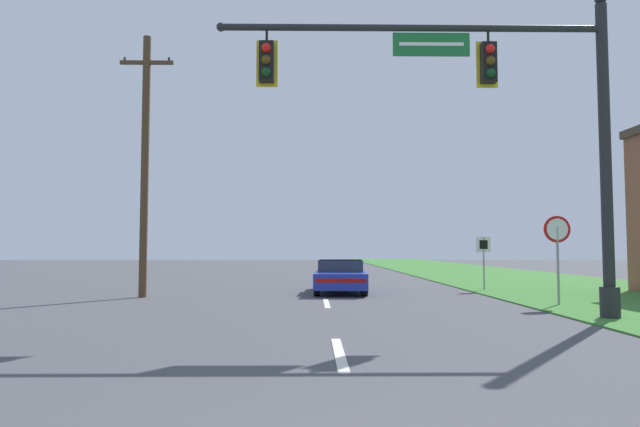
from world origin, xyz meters
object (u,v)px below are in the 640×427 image
(car_ahead, at_px, (340,276))
(utility_pole_near, at_px, (145,161))
(signal_mast, at_px, (509,119))
(route_sign_post, at_px, (484,251))
(stop_sign, at_px, (557,240))

(car_ahead, relative_size, utility_pole_near, 0.53)
(signal_mast, bearing_deg, car_ahead, 113.79)
(route_sign_post, xyz_separation_m, utility_pole_near, (-12.24, -2.83, 3.04))
(utility_pole_near, bearing_deg, stop_sign, -13.41)
(car_ahead, bearing_deg, signal_mast, -66.21)
(signal_mast, height_order, stop_sign, signal_mast)
(route_sign_post, height_order, utility_pole_near, utility_pole_near)
(stop_sign, xyz_separation_m, route_sign_post, (-0.35, 5.83, -0.34))
(car_ahead, bearing_deg, route_sign_post, 8.43)
(stop_sign, bearing_deg, utility_pole_near, 166.59)
(signal_mast, xyz_separation_m, route_sign_post, (2.02, 8.87, -3.10))
(stop_sign, relative_size, utility_pole_near, 0.28)
(car_ahead, height_order, stop_sign, stop_sign)
(car_ahead, bearing_deg, utility_pole_near, -163.31)
(signal_mast, xyz_separation_m, utility_pole_near, (-10.22, 6.04, -0.06))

